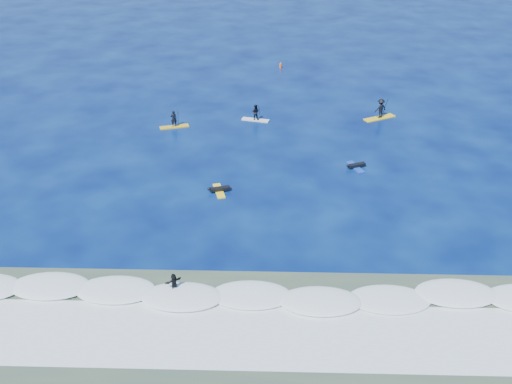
{
  "coord_description": "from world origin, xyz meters",
  "views": [
    {
      "loc": [
        1.99,
        -35.56,
        22.09
      ],
      "look_at": [
        0.99,
        1.29,
        0.6
      ],
      "focal_mm": 40.0,
      "sensor_mm": 36.0,
      "label": 1
    }
  ],
  "objects_px": {
    "prone_paddler_far": "(356,166)",
    "wave_surfer": "(174,283)",
    "sup_paddler_right": "(380,110)",
    "sup_paddler_center": "(255,114)",
    "sup_paddler_left": "(174,121)",
    "marker_buoy": "(281,65)",
    "prone_paddler_near": "(219,190)"
  },
  "relations": [
    {
      "from": "prone_paddler_near",
      "to": "marker_buoy",
      "type": "bearing_deg",
      "value": -25.02
    },
    {
      "from": "sup_paddler_center",
      "to": "prone_paddler_near",
      "type": "relative_size",
      "value": 1.2
    },
    {
      "from": "sup_paddler_right",
      "to": "prone_paddler_far",
      "type": "relative_size",
      "value": 1.51
    },
    {
      "from": "sup_paddler_right",
      "to": "prone_paddler_near",
      "type": "height_order",
      "value": "sup_paddler_right"
    },
    {
      "from": "sup_paddler_left",
      "to": "sup_paddler_right",
      "type": "height_order",
      "value": "sup_paddler_right"
    },
    {
      "from": "prone_paddler_far",
      "to": "prone_paddler_near",
      "type": "bearing_deg",
      "value": 88.71
    },
    {
      "from": "sup_paddler_left",
      "to": "marker_buoy",
      "type": "bearing_deg",
      "value": 43.37
    },
    {
      "from": "sup_paddler_center",
      "to": "prone_paddler_near",
      "type": "bearing_deg",
      "value": -86.17
    },
    {
      "from": "sup_paddler_left",
      "to": "prone_paddler_near",
      "type": "bearing_deg",
      "value": -83.49
    },
    {
      "from": "sup_paddler_center",
      "to": "sup_paddler_right",
      "type": "xyz_separation_m",
      "value": [
        12.26,
        0.83,
        0.21
      ]
    },
    {
      "from": "wave_surfer",
      "to": "sup_paddler_right",
      "type": "bearing_deg",
      "value": 24.59
    },
    {
      "from": "prone_paddler_far",
      "to": "wave_surfer",
      "type": "bearing_deg",
      "value": 119.72
    },
    {
      "from": "wave_surfer",
      "to": "marker_buoy",
      "type": "bearing_deg",
      "value": 46.98
    },
    {
      "from": "wave_surfer",
      "to": "sup_paddler_center",
      "type": "bearing_deg",
      "value": 47.07
    },
    {
      "from": "sup_paddler_left",
      "to": "sup_paddler_center",
      "type": "bearing_deg",
      "value": -3.5
    },
    {
      "from": "sup_paddler_right",
      "to": "sup_paddler_center",
      "type": "bearing_deg",
      "value": 155.95
    },
    {
      "from": "sup_paddler_left",
      "to": "sup_paddler_center",
      "type": "distance_m",
      "value": 7.95
    },
    {
      "from": "sup_paddler_right",
      "to": "wave_surfer",
      "type": "distance_m",
      "value": 31.36
    },
    {
      "from": "sup_paddler_left",
      "to": "wave_surfer",
      "type": "distance_m",
      "value": 24.37
    },
    {
      "from": "sup_paddler_right",
      "to": "marker_buoy",
      "type": "height_order",
      "value": "sup_paddler_right"
    },
    {
      "from": "marker_buoy",
      "to": "sup_paddler_right",
      "type": "bearing_deg",
      "value": -58.29
    },
    {
      "from": "prone_paddler_far",
      "to": "sup_paddler_left",
      "type": "bearing_deg",
      "value": 41.91
    },
    {
      "from": "prone_paddler_near",
      "to": "marker_buoy",
      "type": "height_order",
      "value": "marker_buoy"
    },
    {
      "from": "wave_surfer",
      "to": "sup_paddler_left",
      "type": "bearing_deg",
      "value": 64.6
    },
    {
      "from": "sup_paddler_left",
      "to": "wave_surfer",
      "type": "bearing_deg",
      "value": -98.46
    },
    {
      "from": "prone_paddler_near",
      "to": "prone_paddler_far",
      "type": "xyz_separation_m",
      "value": [
        11.02,
        4.24,
        -0.0
      ]
    },
    {
      "from": "sup_paddler_left",
      "to": "prone_paddler_far",
      "type": "xyz_separation_m",
      "value": [
        16.32,
        -7.87,
        -0.45
      ]
    },
    {
      "from": "prone_paddler_far",
      "to": "marker_buoy",
      "type": "relative_size",
      "value": 2.93
    },
    {
      "from": "prone_paddler_near",
      "to": "sup_paddler_right",
      "type": "bearing_deg",
      "value": -60.35
    },
    {
      "from": "sup_paddler_left",
      "to": "prone_paddler_near",
      "type": "relative_size",
      "value": 1.24
    },
    {
      "from": "sup_paddler_center",
      "to": "prone_paddler_near",
      "type": "xyz_separation_m",
      "value": [
        -2.42,
        -13.99,
        -0.55
      ]
    },
    {
      "from": "sup_paddler_center",
      "to": "prone_paddler_far",
      "type": "height_order",
      "value": "sup_paddler_center"
    }
  ]
}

